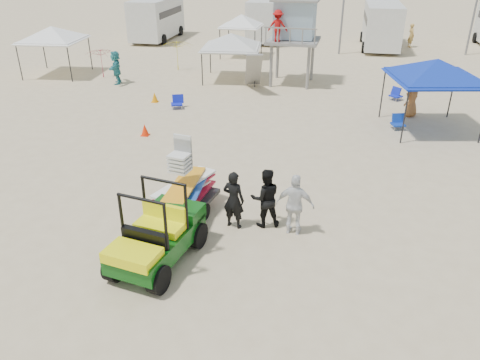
% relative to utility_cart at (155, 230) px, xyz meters
% --- Properties ---
extents(ground, '(140.00, 140.00, 0.00)m').
position_rel_utility_cart_xyz_m(ground, '(1.13, -0.60, -0.96)').
color(ground, beige).
rests_on(ground, ground).
extents(utility_cart, '(1.82, 2.91, 2.06)m').
position_rel_utility_cart_xyz_m(utility_cart, '(0.00, 0.00, 0.00)').
color(utility_cart, '#0B480F').
rests_on(utility_cart, ground).
extents(surf_trailer, '(1.68, 2.59, 2.19)m').
position_rel_utility_cart_xyz_m(surf_trailer, '(0.01, 2.34, -0.07)').
color(surf_trailer, black).
rests_on(surf_trailer, ground).
extents(man_left, '(0.69, 0.53, 1.71)m').
position_rel_utility_cart_xyz_m(man_left, '(1.52, 2.04, -0.10)').
color(man_left, black).
rests_on(man_left, ground).
extents(man_mid, '(1.01, 0.90, 1.74)m').
position_rel_utility_cart_xyz_m(man_mid, '(2.37, 2.29, -0.09)').
color(man_mid, black).
rests_on(man_mid, ground).
extents(man_right, '(1.07, 0.52, 1.77)m').
position_rel_utility_cart_xyz_m(man_right, '(3.22, 2.04, -0.07)').
color(man_right, white).
rests_on(man_right, ground).
extents(lifeguard_tower, '(2.91, 2.91, 4.46)m').
position_rel_utility_cart_xyz_m(lifeguard_tower, '(1.47, 17.77, 2.36)').
color(lifeguard_tower, gray).
rests_on(lifeguard_tower, ground).
extents(canopy_blue, '(3.92, 3.92, 3.43)m').
position_rel_utility_cart_xyz_m(canopy_blue, '(8.02, 11.32, 1.92)').
color(canopy_blue, black).
rests_on(canopy_blue, ground).
extents(canopy_white_a, '(3.42, 3.42, 3.06)m').
position_rel_utility_cart_xyz_m(canopy_white_a, '(-2.01, 17.79, 1.55)').
color(canopy_white_a, black).
rests_on(canopy_white_a, ground).
extents(canopy_white_b, '(3.50, 3.50, 3.26)m').
position_rel_utility_cart_xyz_m(canopy_white_b, '(-12.66, 16.81, 1.76)').
color(canopy_white_b, black).
rests_on(canopy_white_b, ground).
extents(canopy_white_c, '(2.67, 2.67, 3.28)m').
position_rel_utility_cart_xyz_m(canopy_white_c, '(-2.69, 24.12, 1.77)').
color(canopy_white_c, black).
rests_on(canopy_white_c, ground).
extents(umbrella_a, '(2.40, 2.43, 1.70)m').
position_rel_utility_cart_xyz_m(umbrella_a, '(-9.66, 16.71, -0.11)').
color(umbrella_a, '#B51331').
rests_on(umbrella_a, ground).
extents(umbrella_b, '(2.88, 2.88, 1.85)m').
position_rel_utility_cart_xyz_m(umbrella_b, '(-5.80, 19.33, -0.03)').
color(umbrella_b, yellow).
rests_on(umbrella_b, ground).
extents(cone_near, '(0.34, 0.34, 0.50)m').
position_rel_utility_cart_xyz_m(cone_near, '(-3.60, 8.20, -0.71)').
color(cone_near, '#FF2C08').
rests_on(cone_near, ground).
extents(cone_far, '(0.34, 0.34, 0.50)m').
position_rel_utility_cart_xyz_m(cone_far, '(-4.87, 12.68, -0.71)').
color(cone_far, orange).
rests_on(cone_far, ground).
extents(beach_chair_a, '(0.68, 0.75, 0.64)m').
position_rel_utility_cart_xyz_m(beach_chair_a, '(-3.44, 12.01, -0.64)').
color(beach_chair_a, '#111DB9').
rests_on(beach_chair_a, ground).
extents(beach_chair_b, '(0.66, 0.71, 0.64)m').
position_rel_utility_cart_xyz_m(beach_chair_b, '(6.83, 11.17, -0.64)').
color(beach_chair_b, '#0F37A8').
rests_on(beach_chair_b, ground).
extents(beach_chair_c, '(0.73, 0.86, 0.64)m').
position_rel_utility_cart_xyz_m(beach_chair_c, '(7.13, 15.55, -0.64)').
color(beach_chair_c, '#1123B8').
rests_on(beach_chair_c, ground).
extents(rv_far_left, '(2.64, 6.80, 3.25)m').
position_rel_utility_cart_xyz_m(rv_far_left, '(-10.87, 29.39, 0.84)').
color(rv_far_left, silver).
rests_on(rv_far_left, ground).
extents(rv_mid_left, '(2.65, 6.50, 3.25)m').
position_rel_utility_cart_xyz_m(rv_mid_left, '(-1.87, 30.89, 0.84)').
color(rv_mid_left, silver).
rests_on(rv_mid_left, ground).
extents(rv_mid_right, '(2.64, 7.00, 3.25)m').
position_rel_utility_cart_xyz_m(rv_mid_right, '(7.13, 29.39, 0.84)').
color(rv_mid_right, silver).
rests_on(rv_mid_right, ground).
extents(distant_beachgoers, '(18.52, 17.92, 1.85)m').
position_rel_utility_cart_xyz_m(distant_beachgoers, '(-1.35, 17.29, -0.06)').
color(distant_beachgoers, '#AB6730').
rests_on(distant_beachgoers, ground).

